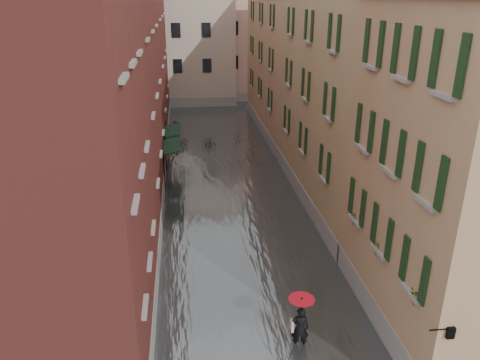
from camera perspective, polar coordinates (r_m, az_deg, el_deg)
ground at (r=19.56m, az=2.09°, el=-14.47°), size 120.00×120.00×0.00m
floodwater at (r=30.86m, az=-1.66°, el=0.11°), size 10.00×60.00×0.20m
building_left_near at (r=15.11m, az=-23.46°, el=0.26°), size 6.00×8.00×13.00m
building_left_mid at (r=25.47m, az=-16.99°, el=8.90°), size 6.00×14.00×12.50m
building_left_far at (r=40.02m, az=-13.73°, el=14.82°), size 6.00×16.00×14.00m
building_right_near at (r=17.58m, az=26.63°, el=0.04°), size 6.00×8.00×11.50m
building_right_mid at (r=26.81m, az=14.36°, el=10.34°), size 6.00×14.00×13.00m
building_right_far at (r=41.08m, az=6.79°, el=13.69°), size 6.00×16.00×11.50m
building_end_cream at (r=53.75m, az=-7.71°, el=16.41°), size 12.00×9.00×13.00m
building_end_pink at (r=56.45m, az=1.88°, el=16.34°), size 10.00×9.00×12.00m
awning_near at (r=29.99m, az=-8.37°, el=4.03°), size 1.09×3.14×2.80m
awning_far at (r=33.38m, az=-8.29°, el=5.90°), size 1.09×3.15×2.80m
wall_lantern at (r=14.59m, az=24.12°, el=-16.50°), size 0.71×0.22×0.35m
window_planters at (r=17.21m, az=17.07°, el=-7.21°), size 0.59×6.08×0.84m
pedestrian_main at (r=16.79m, az=7.38°, el=-16.48°), size 0.92×0.92×2.06m
pedestrian_far at (r=39.05m, az=-7.81°, el=5.86°), size 0.92×0.76×1.74m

